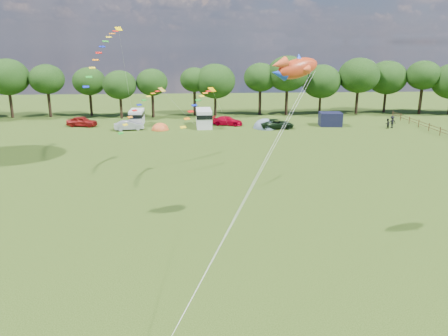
{
  "coord_description": "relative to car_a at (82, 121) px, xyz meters",
  "views": [
    {
      "loc": [
        -2.0,
        -21.35,
        12.52
      ],
      "look_at": [
        0.0,
        8.0,
        4.0
      ],
      "focal_mm": 35.0,
      "sensor_mm": 36.0,
      "label": 1
    }
  ],
  "objects": [
    {
      "name": "ground_plane",
      "position": [
        19.27,
        -46.22,
        -0.78
      ],
      "size": [
        180.0,
        180.0,
        0.0
      ],
      "primitive_type": "plane",
      "color": "black",
      "rests_on": "ground"
    },
    {
      "name": "fish_kite",
      "position": [
        23.25,
        -41.31,
        10.22
      ],
      "size": [
        3.4,
        2.02,
        1.78
      ],
      "rotation": [
        0.0,
        -0.21,
        0.34
      ],
      "color": "#BC3716",
      "rests_on": "ground"
    },
    {
      "name": "streamer_kite_b",
      "position": [
        12.56,
        -25.11,
        6.08
      ],
      "size": [
        4.3,
        4.77,
        3.83
      ],
      "rotation": [
        0.0,
        0.0,
        1.0
      ],
      "color": "gold",
      "rests_on": "ground"
    },
    {
      "name": "tree_line",
      "position": [
        24.57,
        8.77,
        5.57
      ],
      "size": [
        102.98,
        10.98,
        10.27
      ],
      "color": "black",
      "rests_on": "ground"
    },
    {
      "name": "streamer_kite_a",
      "position": [
        8.37,
        -21.19,
        11.22
      ],
      "size": [
        3.45,
        5.59,
        5.8
      ],
      "rotation": [
        0.0,
        0.0,
        0.49
      ],
      "color": "#FFD300",
      "rests_on": "ground"
    },
    {
      "name": "walker_a",
      "position": [
        46.1,
        -4.77,
        -0.03
      ],
      "size": [
        0.86,
        0.74,
        1.5
      ],
      "primitive_type": "imported",
      "rotation": [
        0.0,
        0.0,
        3.62
      ],
      "color": "black",
      "rests_on": "ground"
    },
    {
      "name": "campervan_b",
      "position": [
        8.27,
        0.77,
        0.49
      ],
      "size": [
        2.12,
        4.84,
        2.36
      ],
      "rotation": [
        0.0,
        0.0,
        1.59
      ],
      "color": "silver",
      "rests_on": "ground"
    },
    {
      "name": "campervan_c",
      "position": [
        18.69,
        -1.49,
        0.65
      ],
      "size": [
        2.42,
        5.46,
        2.65
      ],
      "rotation": [
        0.0,
        0.0,
        1.59
      ],
      "color": "silver",
      "rests_on": "ground"
    },
    {
      "name": "tent_greyblue",
      "position": [
        27.92,
        -3.16,
        -0.76
      ],
      "size": [
        3.74,
        4.09,
        2.78
      ],
      "color": "slate",
      "rests_on": "ground"
    },
    {
      "name": "tent_orange",
      "position": [
        12.16,
        -3.47,
        -0.76
      ],
      "size": [
        2.58,
        2.83,
        2.02
      ],
      "color": "#D05923",
      "rests_on": "ground"
    },
    {
      "name": "car_d",
      "position": [
        29.52,
        -3.82,
        -0.06
      ],
      "size": [
        5.43,
        2.82,
        1.43
      ],
      "primitive_type": "imported",
      "rotation": [
        0.0,
        0.0,
        1.66
      ],
      "color": "black",
      "rests_on": "ground"
    },
    {
      "name": "awning_navy",
      "position": [
        38.21,
        -2.02,
        0.26
      ],
      "size": [
        3.59,
        3.05,
        2.07
      ],
      "primitive_type": "cube",
      "rotation": [
        0.0,
        0.0,
        -0.11
      ],
      "color": "black",
      "rests_on": "ground"
    },
    {
      "name": "car_c",
      "position": [
        22.39,
        -0.49,
        -0.1
      ],
      "size": [
        4.91,
        3.3,
        1.36
      ],
      "primitive_type": "imported",
      "rotation": [
        0.0,
        0.0,
        1.23
      ],
      "color": "#BC001D",
      "rests_on": "ground"
    },
    {
      "name": "car_b",
      "position": [
        7.6,
        -3.43,
        -0.08
      ],
      "size": [
        4.21,
        2.38,
        1.4
      ],
      "primitive_type": "imported",
      "rotation": [
        0.0,
        0.0,
        1.81
      ],
      "color": "#9CA0A5",
      "rests_on": "ground"
    },
    {
      "name": "car_a",
      "position": [
        0.0,
        0.0,
        0.0
      ],
      "size": [
        4.95,
        2.7,
        1.56
      ],
      "primitive_type": "imported",
      "rotation": [
        0.0,
        0.0,
        1.38
      ],
      "color": "maroon",
      "rests_on": "ground"
    },
    {
      "name": "streamer_kite_c",
      "position": [
        17.83,
        -30.25,
        6.92
      ],
      "size": [
        3.19,
        4.97,
        2.81
      ],
      "rotation": [
        0.0,
        0.0,
        0.73
      ],
      "color": "#E69B00",
      "rests_on": "ground"
    },
    {
      "name": "walker_b",
      "position": [
        47.03,
        -4.34,
        0.13
      ],
      "size": [
        1.23,
        0.7,
        1.81
      ],
      "primitive_type": "imported",
      "rotation": [
        0.0,
        0.0,
        3.28
      ],
      "color": "black",
      "rests_on": "ground"
    },
    {
      "name": "fence",
      "position": [
        51.27,
        -11.72,
        -0.08
      ],
      "size": [
        0.12,
        33.12,
        1.2
      ],
      "color": "#472D19",
      "rests_on": "ground"
    }
  ]
}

